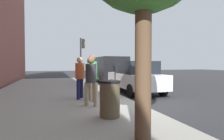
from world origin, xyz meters
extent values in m
plane|color=#2B2B2D|center=(0.00, 0.00, 0.00)|extent=(80.00, 80.00, 0.00)
cube|color=gray|center=(0.00, 3.00, 0.07)|extent=(28.00, 6.00, 0.15)
cylinder|color=gray|center=(1.13, 0.55, 0.72)|extent=(0.07, 0.07, 1.15)
cube|color=#383D42|center=(1.03, 0.55, 1.43)|extent=(0.16, 0.11, 0.26)
cube|color=#383D42|center=(1.23, 0.55, 1.43)|extent=(0.16, 0.11, 0.26)
cube|color=#268C33|center=(1.03, 0.49, 1.45)|extent=(0.10, 0.01, 0.10)
cube|color=#268C33|center=(1.23, 0.49, 1.45)|extent=(0.10, 0.01, 0.10)
cylinder|color=tan|center=(1.20, 1.60, 0.59)|extent=(0.15, 0.15, 0.88)
cylinder|color=tan|center=(0.81, 1.53, 0.59)|extent=(0.15, 0.15, 0.88)
cylinder|color=green|center=(1.01, 1.56, 1.37)|extent=(0.40, 0.40, 0.69)
sphere|color=brown|center=(1.01, 1.56, 1.85)|extent=(0.27, 0.27, 0.27)
cylinder|color=tan|center=(0.21, 1.94, 0.56)|extent=(0.15, 0.15, 0.82)
cylinder|color=tan|center=(-0.04, 1.66, 0.56)|extent=(0.15, 0.15, 0.82)
cylinder|color=#333338|center=(0.09, 1.80, 1.30)|extent=(0.38, 0.38, 0.65)
sphere|color=brown|center=(0.09, 1.80, 1.75)|extent=(0.26, 0.26, 0.26)
cylinder|color=#191E4C|center=(1.77, 1.88, 0.57)|extent=(0.15, 0.15, 0.84)
cylinder|color=#191E4C|center=(1.43, 2.06, 0.57)|extent=(0.15, 0.15, 0.84)
cylinder|color=#D85933|center=(1.60, 1.97, 1.33)|extent=(0.39, 0.39, 0.67)
sphere|color=beige|center=(1.60, 1.97, 1.79)|extent=(0.26, 0.26, 0.26)
cube|color=silver|center=(3.30, -1.35, 0.71)|extent=(4.42, 1.88, 0.76)
cube|color=black|center=(3.10, -1.35, 1.43)|extent=(2.22, 1.71, 0.68)
cylinder|color=black|center=(4.73, -0.46, 0.33)|extent=(0.66, 0.23, 0.66)
cylinder|color=black|center=(4.74, -2.21, 0.33)|extent=(0.66, 0.23, 0.66)
cylinder|color=black|center=(1.87, -0.49, 0.33)|extent=(0.66, 0.23, 0.66)
cylinder|color=black|center=(1.88, -2.24, 0.33)|extent=(0.66, 0.23, 0.66)
cube|color=black|center=(9.03, -1.35, 1.28)|extent=(5.24, 2.10, 1.80)
cylinder|color=black|center=(10.70, -0.37, 0.38)|extent=(0.76, 0.24, 0.76)
cylinder|color=black|center=(10.74, -2.27, 0.38)|extent=(0.76, 0.24, 0.76)
cylinder|color=black|center=(7.32, -0.43, 0.38)|extent=(0.76, 0.24, 0.76)
cylinder|color=black|center=(7.36, -2.33, 0.38)|extent=(0.76, 0.24, 0.76)
cylinder|color=brown|center=(-3.08, 1.39, 1.64)|extent=(0.32, 0.32, 2.98)
cylinder|color=black|center=(9.10, 0.87, 1.95)|extent=(0.12, 0.12, 3.60)
cube|color=black|center=(9.10, 0.67, 3.30)|extent=(0.24, 0.20, 0.76)
sphere|color=red|center=(9.10, 0.56, 3.54)|extent=(0.14, 0.14, 0.14)
sphere|color=orange|center=(9.10, 0.56, 3.30)|extent=(0.14, 0.14, 0.14)
sphere|color=green|center=(9.10, 0.56, 3.06)|extent=(0.14, 0.14, 0.14)
cylinder|color=brown|center=(-1.43, 1.57, 0.62)|extent=(0.56, 0.56, 0.95)
cylinder|color=black|center=(-1.43, 1.57, 1.13)|extent=(0.59, 0.59, 0.06)
camera|label=1|loc=(-6.37, 3.06, 1.62)|focal=30.13mm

